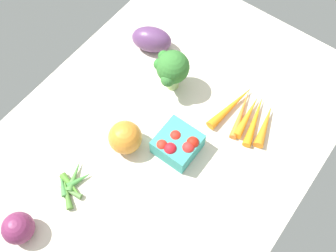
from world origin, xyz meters
TOP-DOWN VIEW (x-y plane):
  - tablecloth at (0.00, 0.00)cm, footprint 104.00×76.00cm
  - berry_basket at (3.23, 5.62)cm, footprint 10.23×10.23cm
  - heirloom_tomato_orange at (10.12, -5.98)cm, footprint 8.67×8.67cm
  - okra_pile at (27.01, -9.73)cm, footprint 11.89×10.13cm
  - red_onion_near_basket at (42.32, -10.99)cm, footprint 7.47×7.47cm
  - carrot_bunch at (-15.83, 14.96)cm, footprint 17.76×15.93cm
  - broccoli_head at (-11.81, -7.64)cm, footprint 9.97×9.58cm
  - eggplant at (-19.29, -20.56)cm, footprint 11.49×13.82cm

SIDE VIEW (x-z plane):
  - tablecloth at x=0.00cm, z-range 0.00..2.00cm
  - okra_pile at x=27.01cm, z-range 1.95..3.83cm
  - carrot_bunch at x=-15.83cm, z-range 1.87..4.64cm
  - berry_basket at x=3.23cm, z-range 1.85..8.92cm
  - eggplant at x=-19.29cm, z-range 2.00..9.42cm
  - red_onion_near_basket at x=42.32cm, z-range 2.00..9.47cm
  - heirloom_tomato_orange at x=10.12cm, z-range 2.00..10.67cm
  - broccoli_head at x=-11.81cm, z-range 3.68..16.99cm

